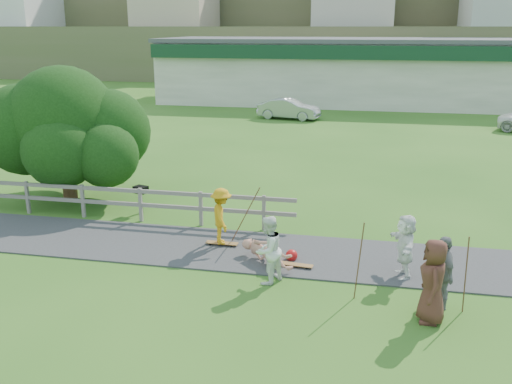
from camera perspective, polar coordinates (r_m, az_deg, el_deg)
ground at (r=15.09m, az=-9.20°, el=-7.43°), size 260.00×260.00×0.00m
path at (r=16.38m, az=-7.35°, el=-5.33°), size 34.00×3.00×0.04m
fence at (r=19.60m, az=-18.56°, el=-0.27°), size 15.05×0.10×1.10m
strip_mall at (r=47.93m, az=10.67°, el=11.86°), size 32.50×10.75×5.10m
skater_rider at (r=16.00m, az=-3.48°, el=-2.76°), size 0.96×1.19×1.60m
skater_fallen at (r=14.96m, az=1.10°, el=-6.07°), size 1.47×1.63×0.65m
spectator_a at (r=13.74m, az=1.22°, el=-5.82°), size 0.95×1.02×1.69m
spectator_b at (r=13.23m, az=18.19°, el=-7.62°), size 0.62×1.05×1.67m
spectator_c at (r=12.52m, az=17.27°, el=-8.52°), size 0.63×0.93×1.83m
spectator_d at (r=14.51m, az=14.68°, el=-5.27°), size 0.73×1.57×1.63m
car_silver at (r=38.68m, az=3.30°, el=8.30°), size 4.35×2.18×1.37m
tree at (r=21.32m, az=-18.47°, el=4.38°), size 6.12×6.12×3.86m
bbq at (r=19.32m, az=-11.40°, el=-0.76°), size 0.51×0.45×0.93m
longboard_rider at (r=16.26m, az=-3.43°, el=-5.27°), size 0.92×0.23×0.10m
longboard_fallen at (r=14.86m, az=4.08°, el=-7.43°), size 0.86×0.29×0.09m
helmet at (r=15.26m, az=3.58°, el=-6.32°), size 0.32×0.32×0.32m
pole_rider at (r=16.19m, az=-1.06°, el=-1.99°), size 0.03×0.03×1.88m
pole_spec_left at (r=13.11m, az=10.27°, el=-6.81°), size 0.03×0.03×1.85m
pole_spec_right at (r=13.14m, az=20.23°, el=-7.79°), size 0.03×0.03×1.75m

